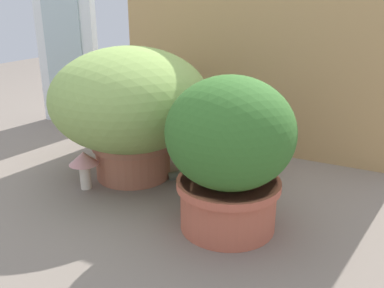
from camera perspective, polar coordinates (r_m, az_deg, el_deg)
name	(u,v)px	position (r m, az deg, el deg)	size (l,w,h in m)	color
ground_plane	(159,189)	(1.53, -4.49, -6.25)	(6.00, 6.00, 0.00)	slate
cardboard_backdrop	(254,51)	(1.82, 8.54, 12.52)	(1.26, 0.03, 0.89)	tan
window_panel_white	(67,54)	(2.32, -16.78, 11.80)	(0.38, 0.05, 0.75)	white
grass_planter	(130,105)	(1.56, -8.47, 5.39)	(0.59, 0.59, 0.50)	#AC664A
leafy_planter	(230,150)	(1.19, 5.19, -0.88)	(0.37, 0.37, 0.46)	#C46147
cat	(228,149)	(1.57, 5.03, -0.68)	(0.36, 0.30, 0.32)	#58604C
mushroom_ornament_pink	(84,162)	(1.54, -14.63, -2.39)	(0.11, 0.11, 0.14)	#EFE4CA
mushroom_ornament_red	(111,162)	(1.58, -11.04, -2.44)	(0.08, 0.08, 0.11)	#E5E8C6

